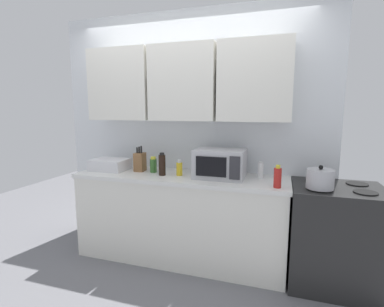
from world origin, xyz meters
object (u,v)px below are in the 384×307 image
kettle (320,179)px  bottle_yellow_mustard (179,168)px  stove_range (335,236)px  bottle_white_jar (261,170)px  bottle_soy_dark (162,165)px  bottle_green_oil (153,165)px  bottle_red_sauce (278,177)px  microwave (220,163)px  knife_block (140,162)px  dish_rack (110,165)px

kettle → bottle_yellow_mustard: bearing=173.9°
stove_range → bottle_white_jar: (-0.67, 0.12, 0.53)m
bottle_soy_dark → bottle_yellow_mustard: 0.18m
bottle_green_oil → bottle_yellow_mustard: 0.32m
bottle_white_jar → bottle_soy_dark: size_ratio=0.72×
kettle → bottle_red_sauce: 0.34m
stove_range → bottle_red_sauce: bottle_red_sauce is taller
microwave → bottle_yellow_mustard: microwave is taller
bottle_white_jar → bottle_yellow_mustard: (-0.80, -0.12, -0.01)m
bottle_white_jar → bottle_soy_dark: (-0.96, -0.17, 0.03)m
bottle_green_oil → bottle_yellow_mustard: bottle_green_oil is taller
microwave → bottle_green_oil: (-0.73, 0.01, -0.06)m
kettle → microwave: microwave is taller
kettle → microwave: bearing=168.6°
stove_range → knife_block: 2.02m
microwave → bottle_soy_dark: 0.59m
bottle_white_jar → bottle_red_sauce: bearing=-61.4°
kettle → bottle_yellow_mustard: 1.31m
stove_range → kettle: kettle is taller
dish_rack → bottle_green_oil: bearing=3.8°
bottle_soy_dark → bottle_green_oil: (-0.14, 0.10, -0.03)m
microwave → bottle_soy_dark: bearing=-171.7°
bottle_red_sauce → bottle_yellow_mustard: bearing=169.5°
microwave → bottle_red_sauce: microwave is taller
bottle_green_oil → bottle_soy_dark: bearing=-34.5°
knife_block → bottle_yellow_mustard: 0.48m
stove_range → dish_rack: 2.35m
microwave → knife_block: size_ratio=1.72×
kettle → microwave: 0.90m
stove_range → knife_block: knife_block is taller
knife_block → bottle_yellow_mustard: bearing=-7.7°
microwave → bottle_white_jar: bearing=11.9°
knife_block → bottle_soy_dark: size_ratio=1.21×
microwave → bottle_red_sauce: 0.59m
stove_range → microwave: (-1.06, 0.04, 0.59)m
bottle_soy_dark → bottle_yellow_mustard: (0.17, 0.04, -0.04)m
stove_range → bottle_yellow_mustard: (-1.47, -0.00, 0.52)m
microwave → knife_block: (-0.89, 0.02, -0.04)m
kettle → knife_block: bearing=173.5°
kettle → dish_rack: kettle is taller
microwave → kettle: bearing=-11.4°
stove_range → bottle_yellow_mustard: 1.56m
microwave → bottle_red_sauce: (0.55, -0.22, -0.05)m
stove_range → bottle_green_oil: 1.86m
dish_rack → bottle_green_oil: 0.51m
bottle_red_sauce → microwave: bearing=158.2°
knife_block → bottle_soy_dark: knife_block is taller
bottle_yellow_mustard → microwave: bearing=5.7°
dish_rack → bottle_soy_dark: bottle_soy_dark is taller
stove_range → kettle: bearing=-140.5°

